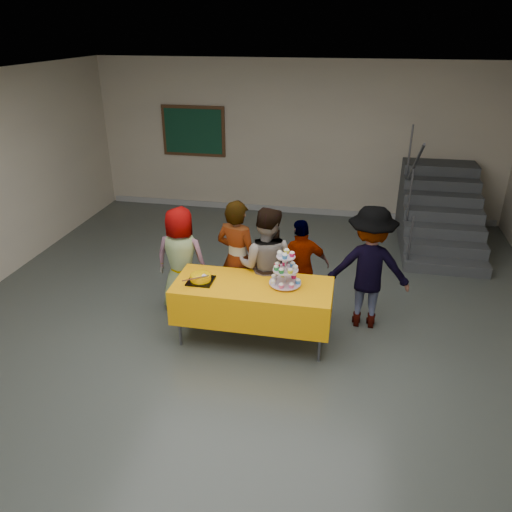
{
  "coord_description": "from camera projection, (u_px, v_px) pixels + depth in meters",
  "views": [
    {
      "loc": [
        1.13,
        -4.75,
        3.57
      ],
      "look_at": [
        0.08,
        0.54,
        1.05
      ],
      "focal_mm": 35.0,
      "sensor_mm": 36.0,
      "label": 1
    }
  ],
  "objects": [
    {
      "name": "room_shell",
      "position": [
        238.0,
        180.0,
        5.05
      ],
      "size": [
        10.0,
        10.04,
        3.02
      ],
      "color": "#4C514C",
      "rests_on": "ground"
    },
    {
      "name": "bake_table",
      "position": [
        253.0,
        300.0,
        5.99
      ],
      "size": [
        1.88,
        0.78,
        0.77
      ],
      "color": "#595960",
      "rests_on": "ground"
    },
    {
      "name": "cupcake_stand",
      "position": [
        285.0,
        272.0,
        5.81
      ],
      "size": [
        0.38,
        0.38,
        0.44
      ],
      "color": "silver",
      "rests_on": "bake_table"
    },
    {
      "name": "bear_cake",
      "position": [
        201.0,
        277.0,
        5.94
      ],
      "size": [
        0.32,
        0.36,
        0.12
      ],
      "color": "black",
      "rests_on": "bake_table"
    },
    {
      "name": "schoolchild_a",
      "position": [
        181.0,
        260.0,
        6.62
      ],
      "size": [
        0.72,
        0.48,
        1.45
      ],
      "primitive_type": "imported",
      "rotation": [
        0.0,
        0.0,
        3.12
      ],
      "color": "slate",
      "rests_on": "ground"
    },
    {
      "name": "schoolchild_b",
      "position": [
        237.0,
        260.0,
        6.43
      ],
      "size": [
        0.68,
        0.55,
        1.61
      ],
      "primitive_type": "imported",
      "rotation": [
        0.0,
        0.0,
        2.82
      ],
      "color": "slate",
      "rests_on": "ground"
    },
    {
      "name": "schoolchild_c",
      "position": [
        266.0,
        266.0,
        6.33
      ],
      "size": [
        0.78,
        0.62,
        1.56
      ],
      "primitive_type": "imported",
      "rotation": [
        0.0,
        0.0,
        3.1
      ],
      "color": "slate",
      "rests_on": "ground"
    },
    {
      "name": "schoolchild_d",
      "position": [
        301.0,
        268.0,
        6.52
      ],
      "size": [
        0.85,
        0.62,
        1.33
      ],
      "primitive_type": "imported",
      "rotation": [
        0.0,
        0.0,
        3.57
      ],
      "color": "slate",
      "rests_on": "ground"
    },
    {
      "name": "schoolchild_e",
      "position": [
        369.0,
        268.0,
        6.22
      ],
      "size": [
        1.04,
        0.6,
        1.61
      ],
      "primitive_type": "imported",
      "rotation": [
        0.0,
        0.0,
        3.14
      ],
      "color": "slate",
      "rests_on": "ground"
    },
    {
      "name": "staircase",
      "position": [
        438.0,
        213.0,
        8.92
      ],
      "size": [
        1.3,
        2.4,
        2.04
      ],
      "color": "#424447",
      "rests_on": "ground"
    },
    {
      "name": "noticeboard",
      "position": [
        193.0,
        131.0,
        10.03
      ],
      "size": [
        1.3,
        0.05,
        1.0
      ],
      "color": "#472B16",
      "rests_on": "ground"
    }
  ]
}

